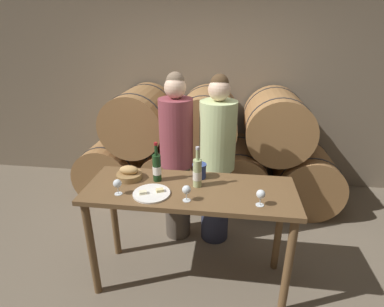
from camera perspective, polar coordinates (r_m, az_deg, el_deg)
name	(u,v)px	position (r m, az deg, el deg)	size (l,w,h in m)	color
ground_plane	(190,278)	(2.99, -0.34, -22.68)	(10.00, 10.00, 0.00)	#726654
stone_wall_back	(211,70)	(4.20, 3.65, 15.59)	(10.00, 0.12, 3.20)	#7F705B
barrel_stack	(206,150)	(3.86, 2.67, 0.64)	(3.31, 0.95, 1.45)	#9E7042
tasting_table	(190,204)	(2.48, -0.38, -9.58)	(1.68, 0.61, 0.95)	brown
person_left	(177,159)	(3.02, -2.94, -1.03)	(0.33, 0.33, 1.77)	#4C4238
person_right	(217,162)	(2.98, 4.72, -1.71)	(0.36, 0.36, 1.76)	#2D334C
wine_bottle_red	(157,167)	(2.48, -6.72, -2.66)	(0.07, 0.07, 0.34)	#193819
wine_bottle_white	(197,173)	(2.38, 1.02, -3.67)	(0.07, 0.07, 0.34)	#ADBC7F
blue_crock	(199,170)	(2.54, 1.42, -3.19)	(0.12, 0.12, 0.13)	navy
bread_basket	(129,174)	(2.58, -11.86, -3.83)	(0.21, 0.21, 0.12)	olive
cheese_plate	(152,193)	(2.34, -7.71, -7.51)	(0.29, 0.29, 0.04)	white
wine_glass_far_left	(117,184)	(2.35, -14.03, -5.66)	(0.07, 0.07, 0.12)	white
wine_glass_left	(186,190)	(2.20, -1.15, -7.01)	(0.07, 0.07, 0.12)	white
wine_glass_center	(261,195)	(2.20, 12.97, -7.65)	(0.07, 0.07, 0.12)	white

